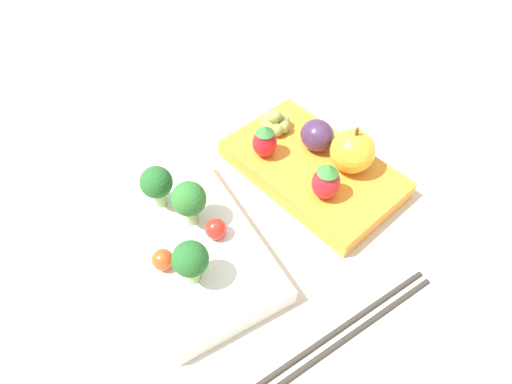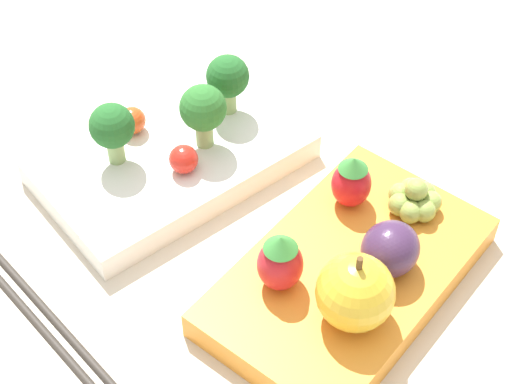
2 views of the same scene
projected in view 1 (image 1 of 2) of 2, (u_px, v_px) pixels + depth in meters
name	position (u px, v px, depth m)	size (l,w,h in m)	color
ground_plane	(261.00, 215.00, 0.51)	(4.00, 4.00, 0.00)	beige
bento_box_savoury	(191.00, 245.00, 0.47)	(0.21, 0.14, 0.02)	white
bento_box_fruit	(313.00, 169.00, 0.53)	(0.21, 0.14, 0.02)	orange
broccoli_floret_0	(191.00, 260.00, 0.41)	(0.03, 0.03, 0.05)	#93B770
broccoli_floret_1	(157.00, 183.00, 0.46)	(0.03, 0.03, 0.05)	#93B770
broccoli_floret_2	(189.00, 200.00, 0.45)	(0.04, 0.04, 0.05)	#93B770
cherry_tomato_0	(216.00, 229.00, 0.45)	(0.02, 0.02, 0.02)	red
cherry_tomato_1	(163.00, 260.00, 0.43)	(0.02, 0.02, 0.02)	#DB4C1E
apple	(352.00, 151.00, 0.50)	(0.05, 0.05, 0.06)	gold
strawberry_0	(265.00, 141.00, 0.52)	(0.03, 0.03, 0.04)	red
strawberry_1	(326.00, 181.00, 0.48)	(0.03, 0.03, 0.05)	red
plum	(317.00, 135.00, 0.53)	(0.04, 0.04, 0.04)	#42284C
grape_cluster	(275.00, 123.00, 0.55)	(0.04, 0.04, 0.03)	#8EA84C
chopsticks_pair	(344.00, 333.00, 0.42)	(0.02, 0.21, 0.01)	#332D28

